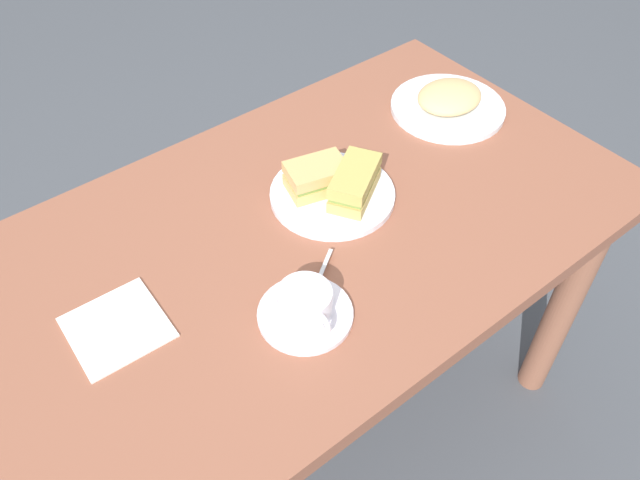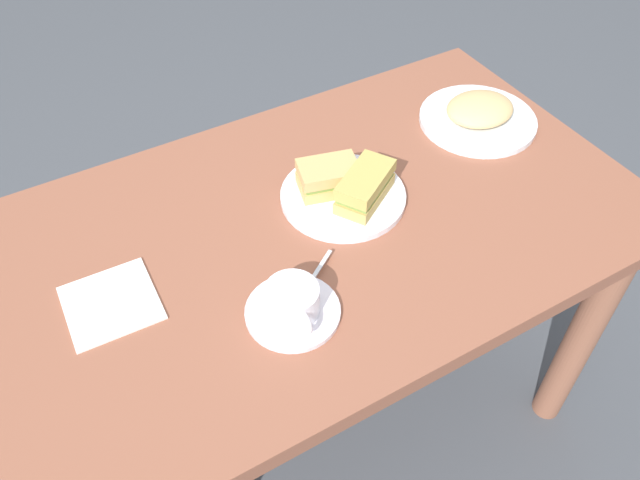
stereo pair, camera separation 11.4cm
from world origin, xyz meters
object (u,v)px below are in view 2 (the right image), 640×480
Objects in this scene: sandwich_back at (367,188)px; side_plate at (478,120)px; sandwich_front at (329,177)px; coffee_saucer at (293,312)px; spoon at (314,276)px; dining_table at (315,268)px; napkin at (111,303)px; sandwich_plate at (343,196)px; coffee_cup at (293,300)px.

side_plate is at bearing -164.39° from sandwich_back.
sandwich_back reaches higher than sandwich_front.
side_plate reaches higher than coffee_saucer.
dining_table is at bearing -120.22° from spoon.
coffee_saucer is 1.06× the size of napkin.
napkin is (0.26, -0.17, -0.00)m from coffee_saucer.
sandwich_plate is at bearing -52.61° from sandwich_back.
napkin is at bearing 3.27° from sandwich_plate.
side_plate is at bearing -156.69° from coffee_saucer.
sandwich_front is (-0.06, -0.06, 0.17)m from dining_table.
dining_table is 9.76× the size of sandwich_front.
sandwich_plate reaches higher than napkin.
sandwich_plate is 0.48m from napkin.
sandwich_front is at bearing -59.47° from sandwich_plate.
spoon is at bearing 45.23° from sandwich_plate.
spoon is (-0.07, -0.05, -0.03)m from coffee_cup.
coffee_cup reaches higher than spoon.
coffee_saucer is at bearing 48.34° from sandwich_front.
side_plate is 0.87m from napkin.
dining_table is 8.43× the size of sandwich_back.
side_plate is (-0.61, -0.26, -0.03)m from coffee_cup.
coffee_saucer is at bearing 23.31° from side_plate.
sandwich_back is at bearing -146.86° from coffee_saucer.
spoon is (0.15, 0.15, 0.01)m from sandwich_plate.
sandwich_plate is 1.88× the size of sandwich_front.
sandwich_plate is at bearing 9.30° from side_plate.
side_plate reaches higher than napkin.
side_plate is (-0.54, -0.22, -0.01)m from spoon.
napkin is at bearing -21.42° from spoon.
side_plate is at bearing -170.70° from sandwich_plate.
spoon reaches higher than napkin.
sandwich_front is 0.30m from coffee_cup.
napkin is (0.87, 0.09, -0.01)m from side_plate.
spoon is (-0.07, -0.04, 0.01)m from coffee_saucer.
sandwich_front is 0.31m from coffee_saucer.
coffee_saucer is (0.14, 0.17, 0.13)m from dining_table.
sandwich_front reaches higher than coffee_cup.
coffee_saucer is at bearing 146.23° from napkin.
spoon is at bearing 158.58° from napkin.
sandwich_front is 0.87× the size of napkin.
coffee_saucer is 0.31m from napkin.
coffee_saucer is at bearing 50.52° from dining_table.
napkin is (0.46, 0.06, -0.04)m from sandwich_front.
spoon is 0.35m from napkin.
coffee_saucer is at bearing -92.97° from coffee_cup.
sandwich_plate is 0.40m from side_plate.
coffee_cup is at bearing 34.90° from spoon.
napkin reaches higher than dining_table.
coffee_saucer is at bearing 42.23° from sandwich_plate.
dining_table is 0.20m from sandwich_back.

